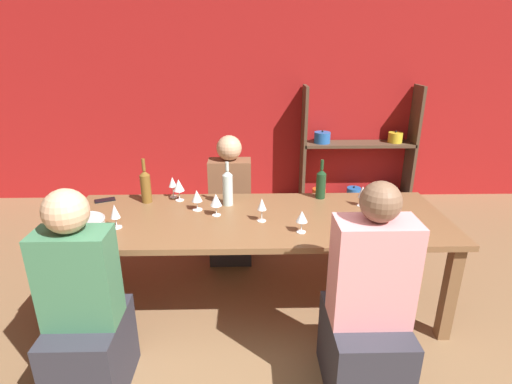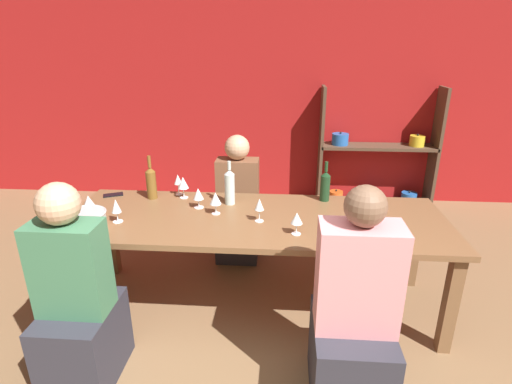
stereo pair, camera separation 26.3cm
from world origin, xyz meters
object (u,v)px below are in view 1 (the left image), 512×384
shelf_unit (356,161)px  wine_glass_empty_b (173,183)px  person_near_b (367,320)px  wine_glass_red_a (84,208)px  wine_glass_white_a (362,193)px  wine_glass_red_c (302,217)px  dining_table (256,227)px  wine_bottle_amber (146,186)px  cell_phone (105,200)px  wine_glass_empty_c (216,200)px  mixing_bowl (83,226)px  wine_bottle_green (321,183)px  wine_glass_red_b (262,205)px  person_far_a (231,213)px  wine_glass_white_b (179,186)px  wine_bottle_dark (228,187)px  person_near_a (86,321)px  wine_glass_empty_d (115,212)px  wine_glass_empty_a (197,196)px

shelf_unit → wine_glass_empty_b: (-1.93, -1.75, 0.35)m
person_near_b → wine_glass_red_a: bearing=157.5°
shelf_unit → wine_glass_white_a: 2.04m
wine_glass_red_c → dining_table: bearing=139.0°
dining_table → wine_glass_red_c: wine_glass_red_c is taller
wine_bottle_amber → dining_table: bearing=-19.9°
cell_phone → person_near_b: size_ratio=0.13×
wine_glass_red_c → person_near_b: bearing=-60.5°
wine_glass_empty_c → cell_phone: size_ratio=0.98×
dining_table → person_near_b: person_near_b is taller
mixing_bowl → wine_bottle_amber: bearing=62.7°
wine_bottle_green → person_near_b: 1.21m
shelf_unit → wine_glass_red_b: bearing=-119.5°
person_far_a → wine_glass_white_b: bearing=50.9°
wine_bottle_dark → wine_glass_white_b: wine_bottle_dark is taller
wine_bottle_dark → person_near_a: bearing=-127.0°
wine_bottle_amber → person_far_a: person_far_a is taller
wine_glass_red_c → cell_phone: wine_glass_red_c is taller
wine_glass_empty_d → person_near_b: person_near_b is taller
shelf_unit → mixing_bowl: bearing=-135.2°
mixing_bowl → person_near_a: 0.63m
wine_glass_white_a → wine_glass_empty_d: size_ratio=0.95×
wine_bottle_amber → wine_glass_white_a: wine_bottle_amber is taller
wine_glass_empty_d → person_near_a: person_near_a is taller
wine_glass_red_a → wine_glass_empty_c: size_ratio=0.90×
wine_bottle_amber → cell_phone: wine_bottle_amber is taller
wine_bottle_dark → wine_glass_white_b: size_ratio=1.94×
wine_glass_red_a → wine_bottle_green: bearing=13.7°
wine_glass_red_b → wine_glass_empty_a: bearing=156.0°
mixing_bowl → wine_bottle_green: size_ratio=0.90×
mixing_bowl → cell_phone: bearing=95.5°
wine_glass_empty_d → person_near_a: (-0.02, -0.60, -0.39)m
dining_table → wine_bottle_dark: wine_bottle_dark is taller
person_near_b → wine_glass_empty_c: bearing=136.8°
wine_bottle_dark → person_far_a: (-0.01, 0.55, -0.45)m
wine_glass_red_a → shelf_unit: bearing=41.8°
person_near_a → wine_glass_empty_d: bearing=87.9°
wine_bottle_green → wine_glass_white_a: bearing=-31.0°
wine_glass_white_b → wine_glass_red_c: wine_glass_white_b is taller
wine_glass_empty_c → person_near_b: (0.87, -0.82, -0.39)m
person_far_a → wine_bottle_amber: bearing=38.2°
wine_glass_empty_b → person_near_b: bearing=-43.7°
wine_glass_empty_a → wine_glass_red_a: size_ratio=1.04×
wine_glass_empty_c → person_near_b: 1.25m
mixing_bowl → wine_glass_red_b: bearing=8.4°
wine_glass_red_a → person_near_a: size_ratio=0.12×
wine_glass_white_b → wine_glass_empty_d: bearing=-125.5°
wine_glass_red_c → mixing_bowl: bearing=179.7°
wine_glass_red_b → person_near_a: (-0.99, -0.68, -0.40)m
dining_table → wine_glass_empty_c: wine_glass_empty_c is taller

